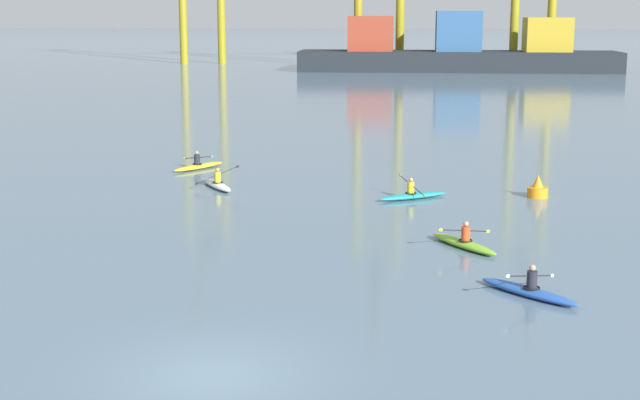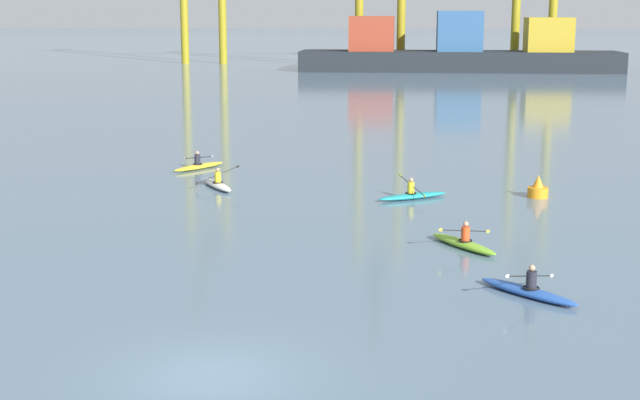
% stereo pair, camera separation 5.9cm
% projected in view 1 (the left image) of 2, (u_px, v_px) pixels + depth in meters
% --- Properties ---
extents(ground_plane, '(800.00, 800.00, 0.00)m').
position_uv_depth(ground_plane, '(213.00, 375.00, 20.72)').
color(ground_plane, slate).
extents(container_barge, '(42.59, 8.11, 8.00)m').
position_uv_depth(container_barge, '(457.00, 52.00, 123.32)').
color(container_barge, '#1E2328').
rests_on(container_barge, ground).
extents(channel_buoy, '(0.90, 0.90, 1.00)m').
position_uv_depth(channel_buoy, '(538.00, 189.00, 40.38)').
color(channel_buoy, orange).
rests_on(channel_buoy, ground).
extents(kayak_yellow, '(2.38, 3.16, 0.95)m').
position_uv_depth(kayak_yellow, '(198.00, 166.00, 47.60)').
color(kayak_yellow, yellow).
rests_on(kayak_yellow, ground).
extents(kayak_lime, '(2.45, 3.12, 0.95)m').
position_uv_depth(kayak_lime, '(464.00, 243.00, 31.85)').
color(kayak_lime, '#7ABC2D').
rests_on(kayak_lime, ground).
extents(kayak_teal, '(3.22, 2.28, 0.97)m').
position_uv_depth(kayak_teal, '(412.00, 195.00, 40.04)').
color(kayak_teal, teal).
rests_on(kayak_teal, ground).
extents(kayak_blue, '(2.84, 2.82, 0.95)m').
position_uv_depth(kayak_blue, '(529.00, 290.00, 26.44)').
color(kayak_blue, '#2856B2').
rests_on(kayak_blue, ground).
extents(kayak_white, '(2.24, 3.23, 1.01)m').
position_uv_depth(kayak_white, '(217.00, 184.00, 42.59)').
color(kayak_white, silver).
rests_on(kayak_white, ground).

